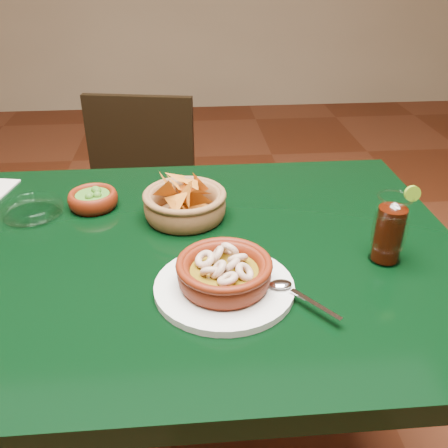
{
  "coord_description": "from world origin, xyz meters",
  "views": [
    {
      "loc": [
        0.07,
        -0.81,
        1.26
      ],
      "look_at": [
        0.14,
        -0.02,
        0.81
      ],
      "focal_mm": 40.0,
      "sensor_mm": 36.0,
      "label": 1
    }
  ],
  "objects": [
    {
      "name": "cola_drink",
      "position": [
        0.43,
        -0.07,
        0.81
      ],
      "size": [
        0.13,
        0.13,
        0.15
      ],
      "color": "white",
      "rests_on": "dining_table"
    },
    {
      "name": "dining_chair",
      "position": [
        -0.09,
        0.7,
        0.46
      ],
      "size": [
        0.44,
        0.44,
        0.83
      ],
      "color": "black",
      "rests_on": "ground"
    },
    {
      "name": "glass_ashtray",
      "position": [
        -0.25,
        0.16,
        0.77
      ],
      "size": [
        0.14,
        0.14,
        0.03
      ],
      "color": "white",
      "rests_on": "dining_table"
    },
    {
      "name": "guacamole_ramekin",
      "position": [
        -0.13,
        0.19,
        0.77
      ],
      "size": [
        0.13,
        0.13,
        0.04
      ],
      "color": "#511506",
      "rests_on": "dining_table"
    },
    {
      "name": "chip_basket",
      "position": [
        0.07,
        0.12,
        0.78
      ],
      "size": [
        0.21,
        0.21,
        0.11
      ],
      "color": "brown",
      "rests_on": "dining_table"
    },
    {
      "name": "shrimp_plate",
      "position": [
        0.13,
        -0.14,
        0.78
      ],
      "size": [
        0.29,
        0.23,
        0.07
      ],
      "color": "silver",
      "rests_on": "dining_table"
    },
    {
      "name": "dining_table",
      "position": [
        0.0,
        0.0,
        0.65
      ],
      "size": [
        1.2,
        0.8,
        0.75
      ],
      "color": "black",
      "rests_on": "ground"
    }
  ]
}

